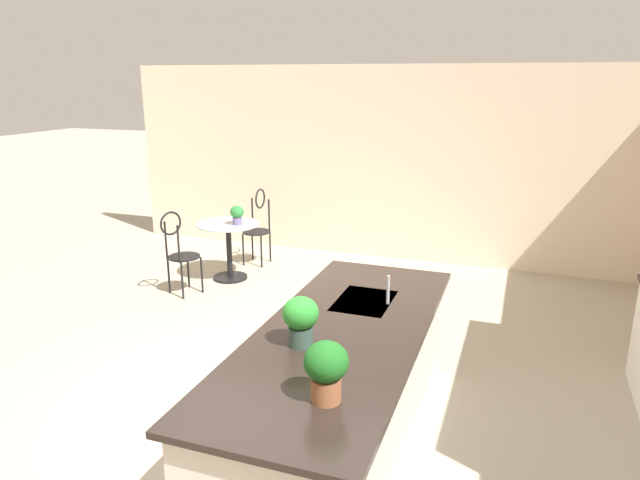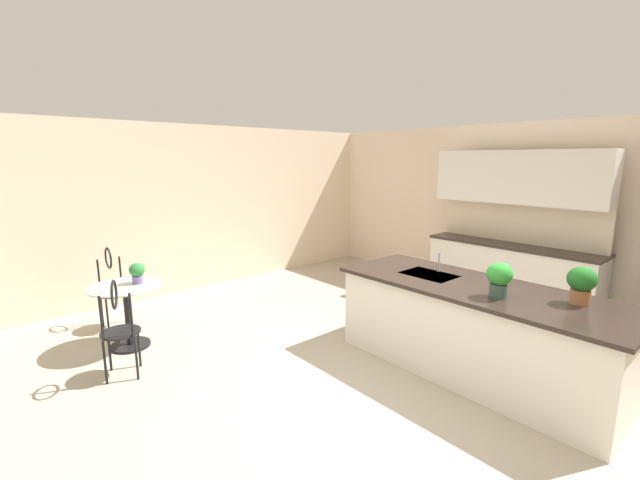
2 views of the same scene
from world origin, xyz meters
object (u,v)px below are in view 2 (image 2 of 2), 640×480
Objects in this scene: chair_by_island at (113,284)px; potted_plant_counter_near at (499,278)px; bistro_table at (127,310)px; potted_plant_on_table at (137,272)px; chair_near_window at (119,324)px; potted_plant_counter_far at (582,283)px.

potted_plant_counter_near is at bearing 29.22° from chair_by_island.
bistro_table is at bearing -144.77° from potted_plant_counter_near.
potted_plant_on_table is 3.86m from potted_plant_counter_near.
potted_plant_counter_near is (3.97, 2.22, 0.53)m from chair_by_island.
chair_near_window and chair_by_island have the same top height.
chair_by_island is at bearing -150.29° from potted_plant_counter_far.
potted_plant_counter_near is (3.21, 2.14, 0.22)m from potted_plant_on_table.
potted_plant_counter_far is at bearing 33.54° from potted_plant_on_table.
bistro_table is at bearing -4.19° from chair_by_island.
bistro_table is 3.31× the size of potted_plant_on_table.
bistro_table is 2.50× the size of potted_plant_counter_near.
chair_near_window is at bearing -21.78° from bistro_table.
potted_plant_counter_near reaches higher than potted_plant_on_table.
chair_by_island reaches higher than potted_plant_on_table.
potted_plant_counter_near is at bearing -146.91° from potted_plant_counter_far.
chair_by_island is 4.32× the size of potted_plant_on_table.
chair_near_window is at bearing -134.69° from potted_plant_counter_near.
bistro_table is 2.43× the size of potted_plant_counter_far.
potted_plant_on_table is at bearing 86.05° from bistro_table.
chair_near_window is at bearing -136.57° from potted_plant_counter_far.
potted_plant_counter_far reaches higher than bistro_table.
bistro_table is 0.76m from chair_by_island.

